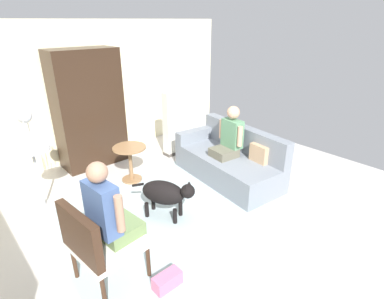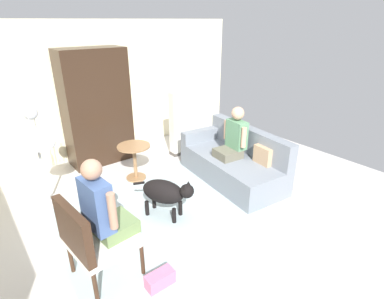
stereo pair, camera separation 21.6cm
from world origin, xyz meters
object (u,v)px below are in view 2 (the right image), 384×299
bird_cage_stand (38,150)px  armoire_cabinet (96,108)px  dog (165,192)px  armchair (90,237)px  person_on_armchair (102,208)px  person_on_couch (234,137)px  couch (233,162)px  round_end_table (135,157)px  column_lamp (175,125)px  handbag (160,279)px

bird_cage_stand → armoire_cabinet: armoire_cabinet is taller
dog → armchair: bearing=-158.0°
person_on_armchair → bird_cage_stand: 1.81m
armchair → person_on_couch: person_on_couch is taller
person_on_couch → bird_cage_stand: 2.88m
person_on_armchair → armoire_cabinet: (1.07, 2.73, 0.23)m
armchair → dog: bearing=22.0°
couch → person_on_armchair: 2.66m
armchair → round_end_table: 2.18m
person_on_couch → person_on_armchair: (-2.48, -0.65, 0.05)m
couch → column_lamp: column_lamp is taller
armchair → bird_cage_stand: size_ratio=0.64×
person_on_couch → column_lamp: 1.42m
round_end_table → handbag: bearing=-112.7°
armoire_cabinet → couch: bearing=-54.7°
handbag → armoire_cabinet: bearing=76.7°
couch → bird_cage_stand: 2.96m
couch → round_end_table: couch is taller
couch → column_lamp: bearing=98.1°
dog → handbag: 1.23m
bird_cage_stand → column_lamp: bird_cage_stand is taller
round_end_table → armoire_cabinet: bearing=97.8°
handbag → round_end_table: bearing=67.3°
armchair → handbag: 0.82m
dog → bird_cage_stand: 1.84m
column_lamp → person_on_couch: bearing=-83.8°
person_on_couch → round_end_table: person_on_couch is taller
dog → handbag: bearing=-126.7°
dog → column_lamp: size_ratio=0.66×
person_on_armchair → handbag: 0.94m
person_on_armchair → dog: person_on_armchair is taller
couch → round_end_table: size_ratio=3.22×
person_on_couch → bird_cage_stand: size_ratio=0.56×
handbag → dog: bearing=53.3°
dog → round_end_table: bearing=80.9°
armchair → column_lamp: 3.24m
armchair → handbag: size_ratio=3.16×
person_on_armchair → bird_cage_stand: size_ratio=0.60×
armchair → round_end_table: (1.38, 1.68, -0.15)m
person_on_couch → round_end_table: bearing=141.2°
armoire_cabinet → person_on_couch: bearing=-55.8°
armchair → person_on_armchair: bearing=5.6°
handbag → couch: bearing=27.7°
round_end_table → dog: bearing=-99.1°
armoire_cabinet → handbag: size_ratio=6.95×
couch → round_end_table: 1.65m
person_on_couch → armoire_cabinet: bearing=124.2°
person_on_armchair → armoire_cabinet: bearing=68.5°
person_on_couch → column_lamp: column_lamp is taller
couch → handbag: (-2.21, -1.16, -0.22)m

